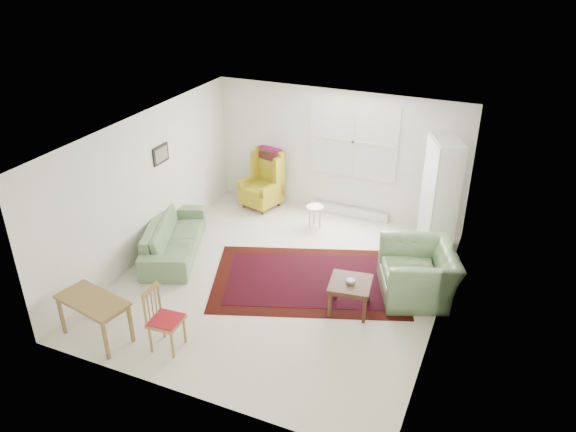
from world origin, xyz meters
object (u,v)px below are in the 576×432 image
at_px(armchair, 419,268).
at_px(desk_chair, 166,320).
at_px(coffee_table, 350,296).
at_px(desk, 96,319).
at_px(sofa, 173,231).
at_px(cabinet, 440,197).
at_px(wingback_chair, 261,180).
at_px(stool, 315,216).

distance_m(armchair, desk_chair, 3.85).
relative_size(coffee_table, desk, 0.59).
relative_size(sofa, desk_chair, 2.22).
relative_size(cabinet, desk_chair, 2.21).
height_order(sofa, wingback_chair, wingback_chair).
xyz_separation_m(stool, desk, (-1.62, -4.27, 0.10)).
relative_size(armchair, stool, 2.82).
height_order(cabinet, desk, cabinet).
bearing_deg(coffee_table, desk_chair, -138.34).
bearing_deg(wingback_chair, desk, -78.27).
relative_size(stool, cabinet, 0.21).
height_order(wingback_chair, stool, wingback_chair).
xyz_separation_m(sofa, coffee_table, (3.36, -0.41, -0.17)).
xyz_separation_m(cabinet, desk, (-3.88, -4.32, -0.71)).
distance_m(sofa, wingback_chair, 2.33).
bearing_deg(wingback_chair, desk_chair, -65.30).
height_order(wingback_chair, desk, wingback_chair).
xyz_separation_m(wingback_chair, cabinet, (3.58, -0.33, 0.44)).
distance_m(wingback_chair, cabinet, 3.63).
bearing_deg(armchair, cabinet, 157.87).
height_order(sofa, desk, sofa).
distance_m(wingback_chair, desk, 4.67).
bearing_deg(stool, armchair, -32.97).
relative_size(wingback_chair, desk, 1.17).
bearing_deg(coffee_table, sofa, 173.07).
height_order(wingback_chair, coffee_table, wingback_chair).
bearing_deg(stool, desk, -110.76).
bearing_deg(armchair, desk, -76.28).
height_order(sofa, armchair, armchair).
distance_m(coffee_table, stool, 2.67).
bearing_deg(desk, sofa, 97.54).
height_order(coffee_table, cabinet, cabinet).
bearing_deg(desk, wingback_chair, 86.35).
bearing_deg(stool, sofa, -136.24).
bearing_deg(cabinet, sofa, -179.68).
distance_m(stool, desk_chair, 4.11).
xyz_separation_m(coffee_table, desk, (-3.04, -2.01, 0.08)).
relative_size(sofa, stool, 4.75).
bearing_deg(wingback_chair, stool, -0.82).
xyz_separation_m(armchair, desk, (-3.88, -2.80, -0.16)).
bearing_deg(armchair, wingback_chair, -139.44).
distance_m(coffee_table, cabinet, 2.59).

